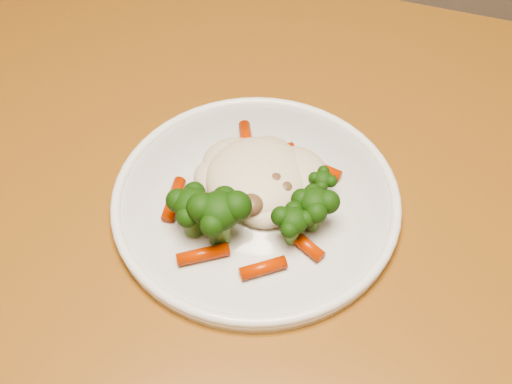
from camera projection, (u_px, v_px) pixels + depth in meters
The scene contains 3 objects.
dining_table at pixel (264, 257), 0.72m from camera, with size 1.23×0.92×0.75m.
plate at pixel (256, 201), 0.62m from camera, with size 0.28×0.28×0.01m, color white.
meal at pixel (253, 191), 0.59m from camera, with size 0.16×0.19×0.05m.
Camera 1 is at (0.10, -0.32, 1.24)m, focal length 45.00 mm.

